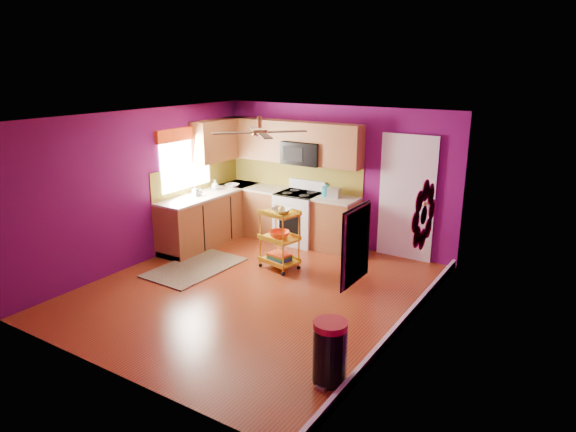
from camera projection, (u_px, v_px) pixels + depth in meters
The scene contains 18 objects.
ground at pixel (254, 290), 7.49m from camera, with size 5.00×5.00×0.00m, color maroon.
room_envelope at pixel (254, 181), 7.01m from camera, with size 4.54×5.04×2.52m.
lower_cabinets at pixel (253, 218), 9.53m from camera, with size 2.81×2.31×0.94m.
electric_range at pixel (299, 217), 9.39m from camera, with size 0.76×0.66×1.13m.
upper_cabinetry at pixel (267, 143), 9.37m from camera, with size 2.80×2.30×1.26m.
left_window at pixel (185, 150), 8.99m from camera, with size 0.08×1.35×1.08m.
panel_door at pixel (407, 199), 8.50m from camera, with size 0.95×0.11×2.15m.
right_wall_art at pixel (397, 227), 5.66m from camera, with size 0.04×2.74×1.04m.
ceiling_fan at pixel (260, 131), 7.00m from camera, with size 1.01×1.01×0.26m.
shag_rug at pixel (195, 267), 8.31m from camera, with size 0.96×1.56×0.02m, color black.
rolling_cart at pixel (280, 237), 8.16m from camera, with size 0.66×0.53×1.05m.
trash_can at pixel (330, 352), 5.25m from camera, with size 0.37×0.39×0.68m.
teal_kettle at pixel (327, 191), 9.03m from camera, with size 0.18×0.18×0.21m.
toaster at pixel (334, 192), 8.94m from camera, with size 0.22×0.15×0.18m, color beige.
soap_bottle_a at pixel (195, 191), 9.01m from camera, with size 0.09×0.09×0.20m, color #EA3F72.
soap_bottle_b at pixel (215, 185), 9.49m from camera, with size 0.14×0.14×0.18m, color white.
counter_dish at pixel (232, 185), 9.72m from camera, with size 0.24×0.24×0.06m, color white.
counter_cup at pixel (199, 193), 9.08m from camera, with size 0.13×0.13×0.10m, color white.
Camera 1 is at (4.10, -5.54, 3.16)m, focal length 32.00 mm.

